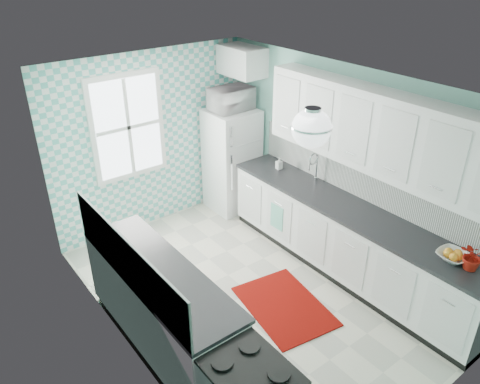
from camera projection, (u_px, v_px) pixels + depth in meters
floor at (249, 293)px, 5.60m from camera, size 3.00×4.40×0.02m
ceiling at (252, 86)px, 4.41m from camera, size 3.00×4.40×0.02m
wall_back at (152, 141)px, 6.55m from camera, size 3.00×0.02×2.50m
wall_front at (437, 317)px, 3.47m from camera, size 3.00×0.02×2.50m
wall_left at (120, 253)px, 4.19m from camera, size 0.02×4.40×2.50m
wall_right at (345, 166)px, 5.82m from camera, size 0.02×4.40×2.50m
accent_wall at (152, 141)px, 6.53m from camera, size 3.00×0.01×2.50m
window at (128, 127)px, 6.18m from camera, size 1.04×0.05×1.44m
backsplash_right at (369, 182)px, 5.56m from camera, size 0.02×3.60×0.51m
backsplash_left at (127, 261)px, 4.18m from camera, size 0.02×2.15×0.51m
upper_cabinets_right at (383, 133)px, 5.01m from camera, size 0.33×3.20×0.90m
upper_cabinet_fridge at (241, 61)px, 6.52m from camera, size 0.40×0.74×0.40m
ceiling_light at (311, 128)px, 3.95m from camera, size 0.34×0.34×0.35m
base_cabinets_right at (346, 242)px, 5.76m from camera, size 0.60×3.60×0.90m
countertop_right at (349, 209)px, 5.53m from camera, size 0.63×3.60×0.04m
base_cabinets_left at (161, 310)px, 4.69m from camera, size 0.60×2.15×0.90m
countertop_left at (159, 272)px, 4.47m from camera, size 0.63×2.15×0.04m
fridge at (232, 160)px, 7.09m from camera, size 0.69×0.68×1.58m
sink at (306, 185)px, 6.05m from camera, size 0.53×0.44×0.53m
rug at (284, 306)px, 5.38m from camera, size 0.97×1.25×0.02m
dish_towel at (277, 217)px, 6.22m from camera, size 0.07×0.23×0.35m
fruit_bowl at (453, 256)px, 4.60m from camera, size 0.30×0.30×0.07m
potted_plant at (473, 256)px, 4.43m from camera, size 0.32×0.30×0.28m
soap_bottle at (279, 163)px, 6.43m from camera, size 0.08×0.08×0.17m
microwave at (231, 99)px, 6.64m from camera, size 0.61×0.42×0.33m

